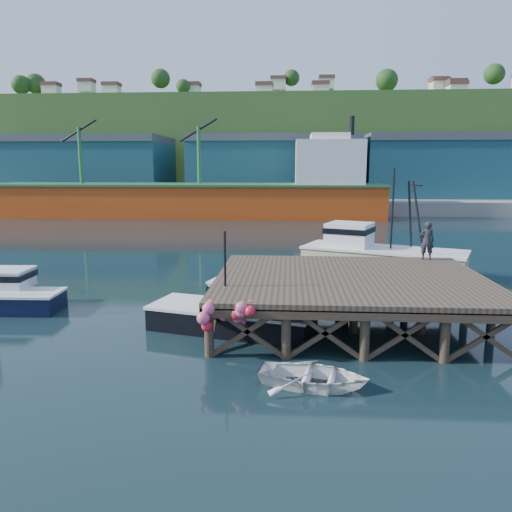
# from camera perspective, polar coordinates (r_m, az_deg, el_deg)

# --- Properties ---
(ground) EXTENTS (300.00, 300.00, 0.00)m
(ground) POSITION_cam_1_polar(r_m,az_deg,el_deg) (23.43, -3.02, -7.17)
(ground) COLOR black
(ground) RESTS_ON ground
(wharf) EXTENTS (12.00, 10.00, 2.62)m
(wharf) POSITION_cam_1_polar(r_m,az_deg,el_deg) (22.76, 10.78, -2.80)
(wharf) COLOR brown
(wharf) RESTS_ON ground
(far_quay) EXTENTS (160.00, 40.00, 2.00)m
(far_quay) POSITION_cam_1_polar(r_m,az_deg,el_deg) (92.44, 2.17, 6.43)
(far_quay) COLOR gray
(far_quay) RESTS_ON ground
(warehouse_left) EXTENTS (32.00, 16.00, 9.00)m
(warehouse_left) POSITION_cam_1_polar(r_m,az_deg,el_deg) (95.02, -19.81, 9.27)
(warehouse_left) COLOR navy
(warehouse_left) RESTS_ON far_quay
(warehouse_mid) EXTENTS (28.00, 16.00, 9.00)m
(warehouse_mid) POSITION_cam_1_polar(r_m,az_deg,el_deg) (87.25, 2.10, 9.83)
(warehouse_mid) COLOR navy
(warehouse_mid) RESTS_ON far_quay
(warehouse_right) EXTENTS (30.00, 16.00, 9.00)m
(warehouse_right) POSITION_cam_1_polar(r_m,az_deg,el_deg) (91.37, 21.51, 9.16)
(warehouse_right) COLOR navy
(warehouse_right) RESTS_ON far_quay
(cargo_ship) EXTENTS (55.50, 10.00, 13.75)m
(cargo_ship) POSITION_cam_1_polar(r_m,az_deg,el_deg) (71.19, -5.23, 7.16)
(cargo_ship) COLOR #C54312
(cargo_ship) RESTS_ON ground
(hillside) EXTENTS (220.00, 50.00, 22.00)m
(hillside) POSITION_cam_1_polar(r_m,az_deg,el_deg) (122.30, 2.64, 12.02)
(hillside) COLOR #2D511E
(hillside) RESTS_ON ground
(boat_navy) EXTENTS (5.98, 3.24, 3.70)m
(boat_navy) POSITION_cam_1_polar(r_m,az_deg,el_deg) (27.68, -26.96, -3.98)
(boat_navy) COLOR black
(boat_navy) RESTS_ON ground
(boat_black) EXTENTS (7.58, 6.28, 4.41)m
(boat_black) POSITION_cam_1_polar(r_m,az_deg,el_deg) (21.89, -2.46, -6.21)
(boat_black) COLOR black
(boat_black) RESTS_ON ground
(trawler) EXTENTS (10.91, 7.42, 6.89)m
(trawler) POSITION_cam_1_polar(r_m,az_deg,el_deg) (33.40, 13.94, 0.28)
(trawler) COLOR beige
(trawler) RESTS_ON ground
(dinghy) EXTENTS (3.96, 3.17, 0.73)m
(dinghy) POSITION_cam_1_polar(r_m,az_deg,el_deg) (16.54, 6.59, -13.45)
(dinghy) COLOR white
(dinghy) RESTS_ON ground
(dockworker) EXTENTS (0.80, 0.59, 2.01)m
(dockworker) POSITION_cam_1_polar(r_m,az_deg,el_deg) (27.85, 18.96, 1.67)
(dockworker) COLOR black
(dockworker) RESTS_ON wharf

